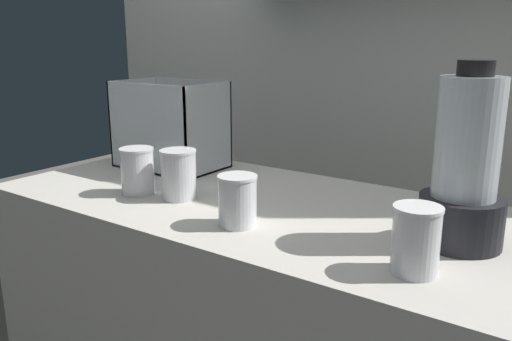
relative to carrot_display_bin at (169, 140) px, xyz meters
name	(u,v)px	position (x,y,z in m)	size (l,w,h in m)	color
back_wall_unit	(379,50)	(0.44, 0.62, 0.28)	(2.60, 0.24, 2.50)	silver
carrot_display_bin	(169,140)	(0.00, 0.00, 0.00)	(0.33, 0.22, 0.27)	white
blender_pitcher	(465,173)	(0.94, -0.14, 0.06)	(0.17, 0.17, 0.37)	black
juice_cup_beet_far_left	(138,174)	(0.14, -0.27, -0.03)	(0.09, 0.09, 0.12)	white
juice_cup_carrot_left	(179,177)	(0.26, -0.24, -0.03)	(0.09, 0.09, 0.13)	white
juice_cup_carrot_middle	(237,202)	(0.51, -0.31, -0.03)	(0.09, 0.09, 0.12)	white
juice_cup_carrot_right	(416,244)	(0.91, -0.33, -0.03)	(0.09, 0.09, 0.12)	white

